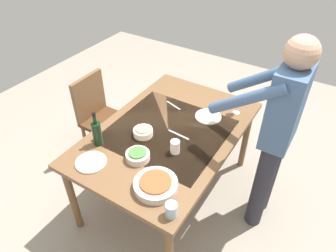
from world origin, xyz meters
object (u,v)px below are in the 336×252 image
(water_cup_near_right, at_px, (175,147))
(side_bowl_bread, at_px, (143,132))
(person_server, at_px, (277,130))
(water_cup_near_left, at_px, (171,210))
(wine_bottle, at_px, (97,133))
(dinner_plate_near, at_px, (208,117))
(wine_glass_left, at_px, (238,103))
(serving_bowl_pasta, at_px, (156,185))
(side_bowl_salad, at_px, (138,155))
(dinner_plate_far, at_px, (91,162))
(dining_table, at_px, (168,137))
(chair_near, at_px, (99,113))

(water_cup_near_right, xyz_separation_m, side_bowl_bread, (-0.04, -0.32, -0.02))
(person_server, xyz_separation_m, water_cup_near_left, (0.92, -0.34, -0.14))
(wine_bottle, bearing_deg, dinner_plate_near, 143.20)
(wine_glass_left, bearing_deg, water_cup_near_right, -15.54)
(wine_glass_left, height_order, serving_bowl_pasta, wine_glass_left)
(serving_bowl_pasta, height_order, side_bowl_salad, same)
(wine_bottle, bearing_deg, side_bowl_bread, 139.25)
(water_cup_near_left, bearing_deg, wine_glass_left, -176.63)
(wine_glass_left, distance_m, dinner_plate_far, 1.33)
(person_server, relative_size, side_bowl_bread, 10.56)
(water_cup_near_left, distance_m, dinner_plate_far, 0.74)
(dining_table, xyz_separation_m, water_cup_near_right, (0.19, 0.18, 0.12))
(wine_glass_left, relative_size, side_bowl_bread, 0.94)
(dining_table, xyz_separation_m, side_bowl_salad, (0.40, -0.02, 0.10))
(person_server, distance_m, dinner_plate_far, 1.38)
(serving_bowl_pasta, bearing_deg, dinner_plate_near, -176.64)
(dinner_plate_near, bearing_deg, dining_table, -29.81)
(serving_bowl_pasta, bearing_deg, person_server, 145.49)
(dinner_plate_near, relative_size, dinner_plate_far, 1.00)
(water_cup_near_left, relative_size, dinner_plate_near, 0.45)
(side_bowl_bread, bearing_deg, water_cup_near_left, 48.05)
(person_server, height_order, water_cup_near_left, person_server)
(chair_near, xyz_separation_m, side_bowl_salad, (0.52, 0.90, 0.28))
(water_cup_near_left, relative_size, side_bowl_bread, 0.65)
(wine_bottle, distance_m, wine_glass_left, 1.22)
(dining_table, xyz_separation_m, side_bowl_bread, (0.15, -0.14, 0.10))
(person_server, bearing_deg, water_cup_near_left, -20.32)
(water_cup_near_right, relative_size, side_bowl_salad, 0.59)
(chair_near, height_order, dinner_plate_far, chair_near)
(dining_table, xyz_separation_m, dinner_plate_near, (-0.35, 0.20, 0.07))
(water_cup_near_left, distance_m, serving_bowl_pasta, 0.24)
(chair_near, distance_m, water_cup_near_right, 1.18)
(dining_table, distance_m, wine_glass_left, 0.68)
(dinner_plate_far, bearing_deg, person_server, 128.15)
(person_server, relative_size, dinner_plate_near, 7.34)
(dining_table, distance_m, serving_bowl_pasta, 0.62)
(dining_table, xyz_separation_m, dinner_plate_far, (0.61, -0.28, 0.07))
(chair_near, height_order, serving_bowl_pasta, chair_near)
(dinner_plate_near, bearing_deg, person_server, 79.12)
(wine_bottle, height_order, water_cup_near_left, wine_bottle)
(chair_near, height_order, water_cup_near_right, chair_near)
(person_server, xyz_separation_m, dinner_plate_far, (0.85, -1.08, -0.18))
(person_server, bearing_deg, chair_near, -86.28)
(water_cup_near_right, bearing_deg, wine_bottle, -67.19)
(side_bowl_salad, relative_size, side_bowl_bread, 1.12)
(dining_table, relative_size, person_server, 0.95)
(water_cup_near_left, xyz_separation_m, dinner_plate_far, (-0.07, -0.74, -0.05))
(wine_glass_left, distance_m, side_bowl_bread, 0.87)
(person_server, height_order, water_cup_near_right, person_server)
(side_bowl_bread, bearing_deg, dinner_plate_far, -16.70)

